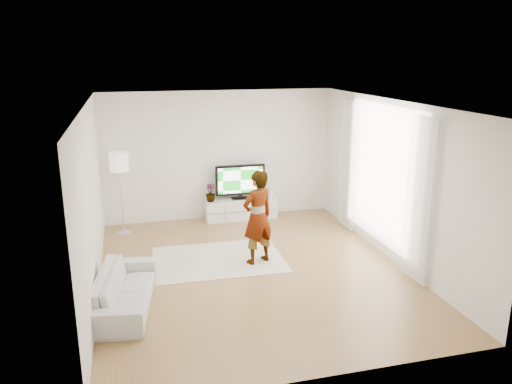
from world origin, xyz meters
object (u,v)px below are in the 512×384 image
object	(u,v)px
rug	(218,259)
floor_lamp	(119,166)
television	(240,181)
sofa	(125,290)
media_console	(241,209)
player	(258,217)

from	to	relation	value
rug	floor_lamp	distance (m)	2.83
television	sofa	size ratio (longest dim) A/B	0.59
sofa	television	bearing A→B (deg)	-26.64
media_console	rug	xyz separation A→B (m)	(-0.91, -2.16, -0.22)
television	rug	bearing A→B (deg)	-112.57
rug	sofa	distance (m)	2.12
television	sofa	distance (m)	4.38
television	rug	world-z (taller)	television
floor_lamp	media_console	bearing A→B (deg)	7.23
rug	media_console	bearing A→B (deg)	67.17
rug	sofa	bearing A→B (deg)	-140.15
media_console	television	world-z (taller)	television
player	television	bearing A→B (deg)	-118.29
floor_lamp	television	bearing A→B (deg)	7.85
television	floor_lamp	xyz separation A→B (m)	(-2.53, -0.35, 0.55)
television	floor_lamp	bearing A→B (deg)	-172.15
rug	sofa	size ratio (longest dim) A/B	1.22
television	floor_lamp	distance (m)	2.61
media_console	sofa	size ratio (longest dim) A/B	0.85
sofa	floor_lamp	world-z (taller)	floor_lamp
television	player	xyz separation A→B (m)	(-0.26, -2.47, -0.02)
television	player	bearing A→B (deg)	-96.02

